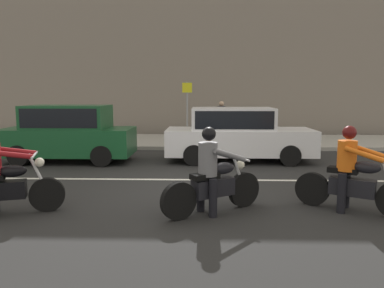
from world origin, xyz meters
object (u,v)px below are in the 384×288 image
(motorcycle_with_rider_gray, at_px, (212,178))
(parked_sedan_white, at_px, (237,134))
(street_sign_post, at_px, (187,104))
(parked_hatchback_forest_green, at_px, (68,133))
(motorcycle_with_rider_orange_stripe, at_px, (352,177))
(pedestrian_bystander, at_px, (221,118))

(motorcycle_with_rider_gray, height_order, parked_sedan_white, parked_sedan_white)
(motorcycle_with_rider_gray, xyz_separation_m, street_sign_post, (-0.91, 10.32, 1.03))
(parked_hatchback_forest_green, distance_m, street_sign_post, 6.43)
(motorcycle_with_rider_orange_stripe, bearing_deg, parked_sedan_white, 108.04)
(parked_hatchback_forest_green, relative_size, parked_sedan_white, 0.87)
(parked_sedan_white, bearing_deg, pedestrian_bystander, 94.47)
(motorcycle_with_rider_gray, distance_m, street_sign_post, 10.41)
(street_sign_post, height_order, pedestrian_bystander, street_sign_post)
(motorcycle_with_rider_gray, relative_size, parked_hatchback_forest_green, 0.45)
(motorcycle_with_rider_gray, height_order, street_sign_post, street_sign_post)
(motorcycle_with_rider_gray, height_order, pedestrian_bystander, pedestrian_bystander)
(parked_sedan_white, height_order, pedestrian_bystander, pedestrian_bystander)
(motorcycle_with_rider_orange_stripe, distance_m, parked_hatchback_forest_green, 8.52)
(motorcycle_with_rider_gray, distance_m, motorcycle_with_rider_orange_stripe, 2.57)
(parked_sedan_white, relative_size, pedestrian_bystander, 2.73)
(street_sign_post, relative_size, pedestrian_bystander, 1.49)
(parked_hatchback_forest_green, height_order, parked_sedan_white, parked_hatchback_forest_green)
(pedestrian_bystander, bearing_deg, parked_hatchback_forest_green, -139.88)
(street_sign_post, xyz_separation_m, pedestrian_bystander, (1.50, -1.07, -0.55))
(street_sign_post, bearing_deg, pedestrian_bystander, -35.41)
(parked_hatchback_forest_green, bearing_deg, parked_sedan_white, 3.09)
(parked_sedan_white, distance_m, street_sign_post, 5.41)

